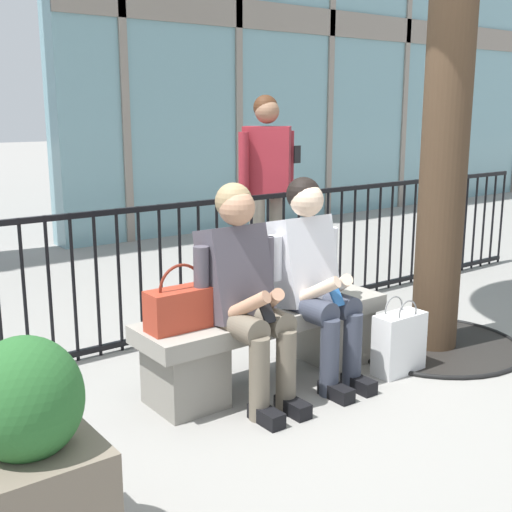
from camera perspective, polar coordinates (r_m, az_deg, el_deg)
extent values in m
plane|color=gray|center=(4.05, 0.87, -10.67)|extent=(60.00, 60.00, 0.00)
cube|color=gray|center=(3.91, 0.89, -5.27)|extent=(1.60, 0.44, 0.10)
cube|color=gray|center=(3.69, -6.12, -10.19)|extent=(0.36, 0.37, 0.35)
cube|color=gray|center=(4.33, 6.78, -6.70)|extent=(0.36, 0.37, 0.35)
cylinder|color=#6B6051|center=(3.55, -1.67, -5.92)|extent=(0.15, 0.40, 0.15)
cylinder|color=#6B6051|center=(3.49, 0.29, -10.58)|extent=(0.11, 0.11, 0.45)
cube|color=black|center=(3.52, 0.89, -13.65)|extent=(0.09, 0.22, 0.08)
cylinder|color=#6B6051|center=(3.66, 0.64, -5.39)|extent=(0.15, 0.40, 0.15)
cylinder|color=#6B6051|center=(3.59, 2.61, -9.89)|extent=(0.11, 0.11, 0.45)
cube|color=black|center=(3.63, 3.20, -12.87)|extent=(0.09, 0.22, 0.08)
cube|color=#4C4751|center=(3.65, -1.81, -1.51)|extent=(0.36, 0.30, 0.55)
cylinder|color=#4C4751|center=(3.52, -4.75, -1.25)|extent=(0.08, 0.08, 0.26)
cylinder|color=tan|center=(3.46, -0.78, -4.35)|extent=(0.16, 0.28, 0.20)
cylinder|color=#4C4751|center=(3.76, 0.92, -0.28)|extent=(0.08, 0.08, 0.26)
cylinder|color=tan|center=(3.55, 1.31, -3.89)|extent=(0.16, 0.28, 0.20)
cube|color=black|center=(3.47, 0.88, -4.66)|extent=(0.07, 0.10, 0.13)
sphere|color=tan|center=(3.56, -1.67, 4.21)|extent=(0.20, 0.20, 0.20)
sphere|color=#997F59|center=(3.58, -1.95, 4.74)|extent=(0.20, 0.20, 0.20)
cylinder|color=#383D4C|center=(3.85, 4.42, -4.49)|extent=(0.15, 0.40, 0.15)
cylinder|color=#383D4C|center=(3.79, 6.38, -8.73)|extent=(0.11, 0.11, 0.45)
cube|color=black|center=(3.82, 6.94, -11.56)|extent=(0.09, 0.22, 0.08)
cylinder|color=#383D4C|center=(3.97, 6.38, -4.01)|extent=(0.15, 0.40, 0.15)
cylinder|color=#383D4C|center=(3.91, 8.32, -8.11)|extent=(0.11, 0.11, 0.45)
cube|color=black|center=(3.94, 8.86, -10.86)|extent=(0.09, 0.22, 0.08)
cube|color=silver|center=(3.95, 4.12, -0.45)|extent=(0.36, 0.30, 0.55)
cylinder|color=silver|center=(3.80, 1.63, -0.16)|extent=(0.08, 0.08, 0.26)
cylinder|color=beige|center=(3.77, 5.37, -2.99)|extent=(0.16, 0.28, 0.20)
cylinder|color=silver|center=(4.08, 6.47, 0.66)|extent=(0.08, 0.08, 0.26)
cylinder|color=beige|center=(3.87, 7.13, -2.60)|extent=(0.16, 0.28, 0.20)
cube|color=#2D6BB7|center=(3.78, 6.88, -3.28)|extent=(0.07, 0.10, 0.13)
sphere|color=beige|center=(3.86, 4.40, 4.85)|extent=(0.20, 0.20, 0.20)
sphere|color=black|center=(3.88, 4.12, 5.34)|extent=(0.20, 0.20, 0.20)
cube|color=#B23823|center=(3.54, -6.47, -4.55)|extent=(0.38, 0.16, 0.22)
torus|color=maroon|center=(3.51, -6.51, -2.75)|extent=(0.26, 0.02, 0.26)
cube|color=white|center=(4.18, 12.26, -7.38)|extent=(0.34, 0.16, 0.38)
torus|color=slate|center=(4.08, 12.98, -4.82)|extent=(0.16, 0.01, 0.16)
torus|color=slate|center=(4.15, 11.83, -4.48)|extent=(0.16, 0.01, 0.16)
cylinder|color=gray|center=(5.50, 0.09, 0.55)|extent=(0.13, 0.13, 0.90)
cube|color=black|center=(5.57, 0.34, -3.75)|extent=(0.09, 0.22, 0.06)
cylinder|color=gray|center=(5.62, 1.72, 0.81)|extent=(0.13, 0.13, 0.90)
cube|color=black|center=(5.69, 1.95, -3.40)|extent=(0.09, 0.22, 0.06)
cube|color=maroon|center=(5.45, 0.94, 8.21)|extent=(0.42, 0.42, 0.56)
cylinder|color=maroon|center=(5.31, -1.08, 7.87)|extent=(0.08, 0.08, 0.52)
cylinder|color=maroon|center=(5.60, 2.86, 8.10)|extent=(0.08, 0.08, 0.52)
sphere|color=#8E664C|center=(5.44, 0.96, 12.41)|extent=(0.20, 0.20, 0.20)
sphere|color=#472816|center=(5.45, 0.83, 12.73)|extent=(0.20, 0.20, 0.20)
cube|color=black|center=(5.52, 3.58, 8.76)|extent=(0.07, 0.01, 0.14)
cylinder|color=black|center=(4.24, -19.37, -3.35)|extent=(0.02, 0.02, 0.97)
cylinder|color=black|center=(4.29, -17.39, -3.04)|extent=(0.02, 0.02, 0.97)
cylinder|color=black|center=(4.34, -15.46, -2.73)|extent=(0.02, 0.02, 0.97)
cylinder|color=black|center=(4.40, -13.57, -2.43)|extent=(0.02, 0.02, 0.97)
cylinder|color=black|center=(4.46, -11.74, -2.13)|extent=(0.02, 0.02, 0.97)
cylinder|color=black|center=(4.53, -9.96, -1.84)|extent=(0.02, 0.02, 0.97)
cylinder|color=black|center=(4.60, -8.23, -1.55)|extent=(0.02, 0.02, 0.97)
cylinder|color=black|center=(4.67, -6.55, -1.28)|extent=(0.02, 0.02, 0.97)
cylinder|color=black|center=(4.75, -4.93, -1.01)|extent=(0.02, 0.02, 0.97)
cylinder|color=black|center=(4.83, -3.36, -0.75)|extent=(0.02, 0.02, 0.97)
cylinder|color=black|center=(4.92, -1.85, -0.50)|extent=(0.02, 0.02, 0.97)
cylinder|color=black|center=(5.01, -0.39, -0.25)|extent=(0.02, 0.02, 0.97)
cylinder|color=black|center=(5.10, 1.02, -0.02)|extent=(0.02, 0.02, 0.97)
cylinder|color=black|center=(5.19, 2.38, 0.21)|extent=(0.02, 0.02, 0.97)
cylinder|color=black|center=(5.29, 3.68, 0.43)|extent=(0.02, 0.02, 0.97)
cylinder|color=black|center=(5.39, 4.94, 0.64)|extent=(0.02, 0.02, 0.97)
cylinder|color=black|center=(5.50, 6.16, 0.84)|extent=(0.02, 0.02, 0.97)
cylinder|color=black|center=(5.60, 7.32, 1.03)|extent=(0.02, 0.02, 0.97)
cylinder|color=black|center=(5.71, 8.45, 1.22)|extent=(0.02, 0.02, 0.97)
cylinder|color=black|center=(5.82, 9.53, 1.40)|extent=(0.02, 0.02, 0.97)
cylinder|color=black|center=(5.93, 10.57, 1.57)|extent=(0.02, 0.02, 0.97)
cylinder|color=black|center=(6.05, 11.57, 1.74)|extent=(0.02, 0.02, 0.97)
cylinder|color=black|center=(6.16, 12.54, 1.89)|extent=(0.02, 0.02, 0.97)
cylinder|color=black|center=(6.28, 13.47, 2.05)|extent=(0.02, 0.02, 0.97)
cylinder|color=black|center=(6.40, 14.36, 2.19)|extent=(0.02, 0.02, 0.97)
cylinder|color=black|center=(6.52, 15.23, 2.33)|extent=(0.02, 0.02, 0.97)
cylinder|color=black|center=(6.64, 16.06, 2.47)|extent=(0.02, 0.02, 0.97)
cylinder|color=black|center=(6.77, 16.86, 2.59)|extent=(0.02, 0.02, 0.97)
cylinder|color=black|center=(6.89, 17.63, 2.72)|extent=(0.02, 0.02, 0.97)
cylinder|color=black|center=(7.02, 18.38, 2.84)|extent=(0.02, 0.02, 0.97)
cylinder|color=black|center=(7.15, 19.09, 2.95)|extent=(0.02, 0.02, 0.97)
cylinder|color=black|center=(7.28, 19.79, 3.06)|extent=(0.02, 0.02, 0.97)
cylinder|color=black|center=(7.41, 20.45, 3.17)|extent=(0.02, 0.02, 0.97)
cube|color=black|center=(4.79, -6.42, -6.33)|extent=(7.80, 0.04, 0.04)
cube|color=black|center=(4.58, -6.70, 4.37)|extent=(7.80, 0.04, 0.04)
cylinder|color=black|center=(4.75, 15.02, -7.42)|extent=(1.17, 1.17, 0.01)
torus|color=black|center=(4.75, 15.02, -7.36)|extent=(1.20, 1.20, 0.03)
cylinder|color=#423021|center=(4.48, 16.28, 13.41)|extent=(0.31, 0.31, 3.40)
cube|color=#726656|center=(2.63, -18.66, -19.68)|extent=(0.47, 0.47, 0.45)
ellipsoid|color=#28602B|center=(2.44, -19.34, -11.58)|extent=(0.40, 0.40, 0.44)
cube|color=gray|center=(10.66, 9.99, 18.91)|extent=(9.88, 0.04, 0.36)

